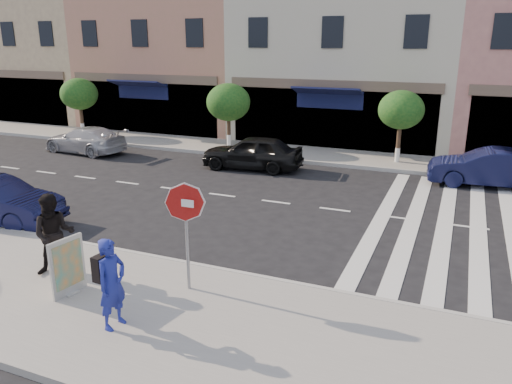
{
  "coord_description": "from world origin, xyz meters",
  "views": [
    {
      "loc": [
        5.48,
        -10.8,
        5.19
      ],
      "look_at": [
        0.71,
        0.59,
        1.4
      ],
      "focal_mm": 35.0,
      "sensor_mm": 36.0,
      "label": 1
    }
  ],
  "objects_px": {
    "stop_sign": "(185,212)",
    "walker": "(54,235)",
    "photographer": "(112,284)",
    "poster_board": "(68,267)",
    "car_far_left": "(85,140)",
    "car_far_mid": "(252,152)",
    "car_far_right": "(489,168)"
  },
  "relations": [
    {
      "from": "stop_sign",
      "to": "car_far_left",
      "type": "xyz_separation_m",
      "value": [
        -11.55,
        10.22,
        -1.24
      ]
    },
    {
      "from": "stop_sign",
      "to": "car_far_right",
      "type": "xyz_separation_m",
      "value": [
        5.99,
        11.42,
        -1.16
      ]
    },
    {
      "from": "poster_board",
      "to": "car_far_left",
      "type": "bearing_deg",
      "value": 139.47
    },
    {
      "from": "car_far_mid",
      "to": "car_far_right",
      "type": "distance_m",
      "value": 9.03
    },
    {
      "from": "poster_board",
      "to": "car_far_right",
      "type": "height_order",
      "value": "car_far_right"
    },
    {
      "from": "car_far_left",
      "to": "walker",
      "type": "bearing_deg",
      "value": 44.36
    },
    {
      "from": "walker",
      "to": "poster_board",
      "type": "relative_size",
      "value": 1.51
    },
    {
      "from": "poster_board",
      "to": "walker",
      "type": "bearing_deg",
      "value": 155.03
    },
    {
      "from": "poster_board",
      "to": "car_far_mid",
      "type": "xyz_separation_m",
      "value": [
        -0.84,
        11.54,
        -0.04
      ]
    },
    {
      "from": "car_far_right",
      "to": "photographer",
      "type": "bearing_deg",
      "value": -32.02
    },
    {
      "from": "photographer",
      "to": "poster_board",
      "type": "distance_m",
      "value": 1.76
    },
    {
      "from": "car_far_mid",
      "to": "stop_sign",
      "type": "bearing_deg",
      "value": 11.5
    },
    {
      "from": "poster_board",
      "to": "car_far_left",
      "type": "height_order",
      "value": "poster_board"
    },
    {
      "from": "stop_sign",
      "to": "walker",
      "type": "xyz_separation_m",
      "value": [
        -3.08,
        -0.48,
        -0.78
      ]
    },
    {
      "from": "car_far_left",
      "to": "car_far_mid",
      "type": "relative_size",
      "value": 1.03
    },
    {
      "from": "walker",
      "to": "car_far_mid",
      "type": "height_order",
      "value": "walker"
    },
    {
      "from": "walker",
      "to": "car_far_right",
      "type": "xyz_separation_m",
      "value": [
        9.07,
        11.91,
        -0.38
      ]
    },
    {
      "from": "walker",
      "to": "car_far_mid",
      "type": "relative_size",
      "value": 0.45
    },
    {
      "from": "walker",
      "to": "car_far_left",
      "type": "bearing_deg",
      "value": 92.02
    },
    {
      "from": "stop_sign",
      "to": "photographer",
      "type": "distance_m",
      "value": 2.02
    },
    {
      "from": "car_far_left",
      "to": "car_far_right",
      "type": "distance_m",
      "value": 17.59
    },
    {
      "from": "car_far_left",
      "to": "stop_sign",
      "type": "bearing_deg",
      "value": 54.5
    },
    {
      "from": "stop_sign",
      "to": "poster_board",
      "type": "xyz_separation_m",
      "value": [
        -2.14,
        -1.13,
        -1.11
      ]
    },
    {
      "from": "walker",
      "to": "car_far_mid",
      "type": "bearing_deg",
      "value": 53.14
    },
    {
      "from": "stop_sign",
      "to": "car_far_mid",
      "type": "distance_m",
      "value": 10.88
    },
    {
      "from": "photographer",
      "to": "walker",
      "type": "height_order",
      "value": "walker"
    },
    {
      "from": "stop_sign",
      "to": "walker",
      "type": "relative_size",
      "value": 1.26
    },
    {
      "from": "car_far_left",
      "to": "photographer",
      "type": "bearing_deg",
      "value": 48.64
    },
    {
      "from": "stop_sign",
      "to": "poster_board",
      "type": "distance_m",
      "value": 2.66
    },
    {
      "from": "poster_board",
      "to": "car_far_left",
      "type": "distance_m",
      "value": 14.75
    },
    {
      "from": "poster_board",
      "to": "car_far_right",
      "type": "bearing_deg",
      "value": 66.88
    },
    {
      "from": "photographer",
      "to": "poster_board",
      "type": "relative_size",
      "value": 1.39
    }
  ]
}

